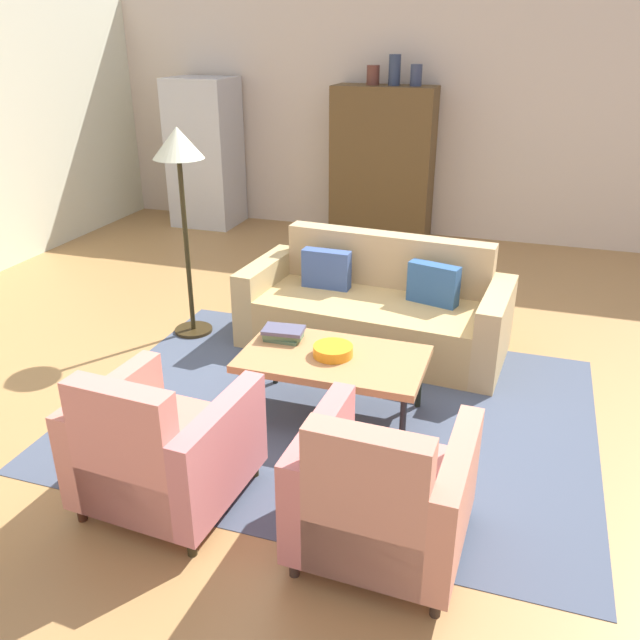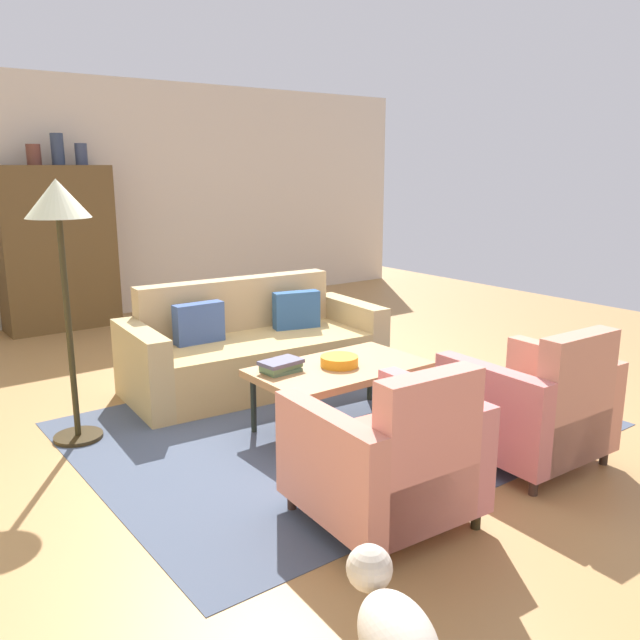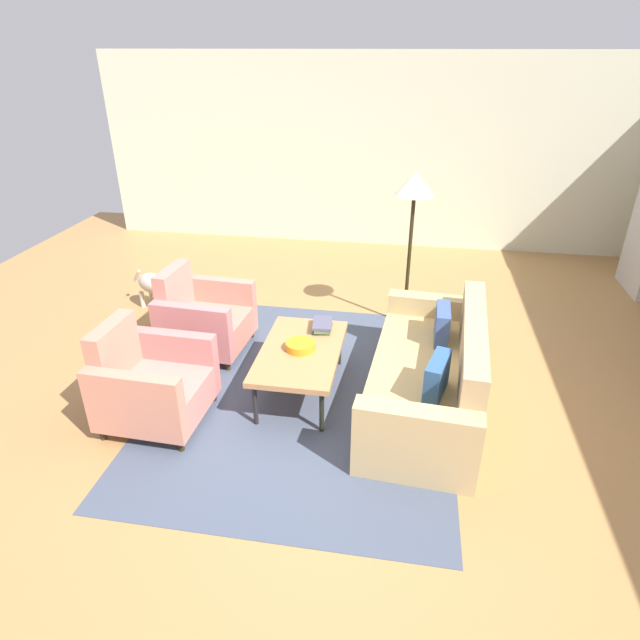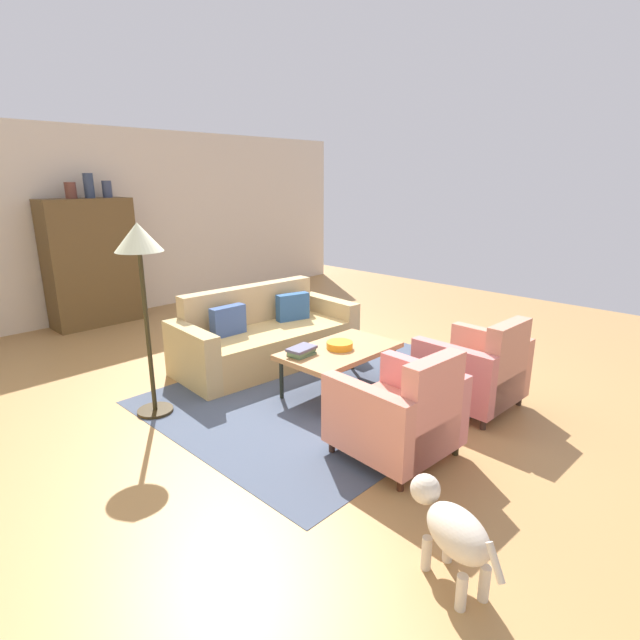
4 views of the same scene
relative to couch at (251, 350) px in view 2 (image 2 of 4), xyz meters
name	(u,v)px [view 2 (image 2 of 4)]	position (x,y,z in m)	size (l,w,h in m)	color
ground_plane	(324,412)	(0.07, -0.90, -0.29)	(10.55, 10.55, 0.00)	#AA7D48
wall_back	(109,199)	(0.07, 3.34, 1.11)	(8.79, 0.12, 2.80)	beige
area_rug	(335,424)	(-0.01, -1.14, -0.28)	(3.40, 2.60, 0.01)	#465063
couch	(251,350)	(0.00, 0.00, 0.00)	(2.16, 1.06, 0.86)	tan
coffee_table	(340,371)	(-0.01, -1.19, 0.12)	(1.20, 0.70, 0.45)	black
armchair_left	(391,462)	(-0.61, -2.35, 0.06)	(0.85, 0.85, 0.88)	#311E19
armchair_right	(535,410)	(0.59, -2.35, 0.06)	(0.83, 0.83, 0.88)	black
fruit_bowl	(339,361)	(-0.01, -1.19, 0.20)	(0.26, 0.26, 0.07)	orange
book_stack	(281,366)	(-0.40, -1.05, 0.20)	(0.29, 0.20, 0.08)	#496A4D
cabinet	(57,248)	(-0.68, 2.99, 0.61)	(1.20, 0.51, 1.80)	brown
vase_tall	(34,155)	(-0.83, 2.99, 1.62)	(0.15, 0.15, 0.22)	brown
vase_round	(57,149)	(-0.58, 2.99, 1.68)	(0.14, 0.14, 0.33)	#2C374F
vase_small	(81,154)	(-0.33, 2.99, 1.63)	(0.13, 0.13, 0.23)	#333B54
floor_lamp	(59,224)	(-1.54, -0.29, 1.16)	(0.40, 0.40, 1.72)	#302411
dog	(393,633)	(-1.43, -3.24, 0.03)	(0.39, 0.67, 0.48)	beige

